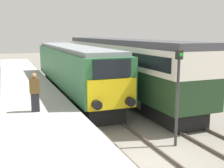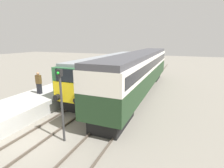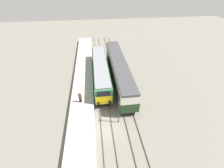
{
  "view_description": "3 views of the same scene",
  "coord_description": "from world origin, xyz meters",
  "px_view_note": "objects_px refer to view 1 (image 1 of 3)",
  "views": [
    {
      "loc": [
        -4.77,
        -8.55,
        4.62
      ],
      "look_at": [
        0.0,
        3.68,
        2.23
      ],
      "focal_mm": 45.0,
      "sensor_mm": 36.0,
      "label": 1
    },
    {
      "loc": [
        7.3,
        -6.12,
        5.32
      ],
      "look_at": [
        1.7,
        7.68,
        1.6
      ],
      "focal_mm": 28.0,
      "sensor_mm": 36.0,
      "label": 2
    },
    {
      "loc": [
        -0.89,
        -12.68,
        16.72
      ],
      "look_at": [
        1.7,
        7.68,
        1.6
      ],
      "focal_mm": 24.0,
      "sensor_mm": 36.0,
      "label": 3
    }
  ],
  "objects_px": {
    "locomotive": "(73,68)",
    "signal_post": "(178,90)",
    "passenger_carriage": "(118,61)",
    "person_on_platform": "(35,92)"
  },
  "relations": [
    {
      "from": "passenger_carriage",
      "to": "signal_post",
      "type": "distance_m",
      "value": 10.42
    },
    {
      "from": "locomotive",
      "to": "person_on_platform",
      "type": "relative_size",
      "value": 9.0
    },
    {
      "from": "locomotive",
      "to": "signal_post",
      "type": "relative_size",
      "value": 4.11
    },
    {
      "from": "locomotive",
      "to": "passenger_carriage",
      "type": "bearing_deg",
      "value": -8.6
    },
    {
      "from": "passenger_carriage",
      "to": "signal_post",
      "type": "xyz_separation_m",
      "value": [
        -1.7,
        -10.28,
        -0.19
      ]
    },
    {
      "from": "locomotive",
      "to": "signal_post",
      "type": "distance_m",
      "value": 10.93
    },
    {
      "from": "passenger_carriage",
      "to": "signal_post",
      "type": "height_order",
      "value": "passenger_carriage"
    },
    {
      "from": "passenger_carriage",
      "to": "person_on_platform",
      "type": "distance_m",
      "value": 9.53
    },
    {
      "from": "person_on_platform",
      "to": "signal_post",
      "type": "xyz_separation_m",
      "value": [
        5.2,
        -3.73,
        0.42
      ]
    },
    {
      "from": "locomotive",
      "to": "signal_post",
      "type": "bearing_deg",
      "value": -81.05
    }
  ]
}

